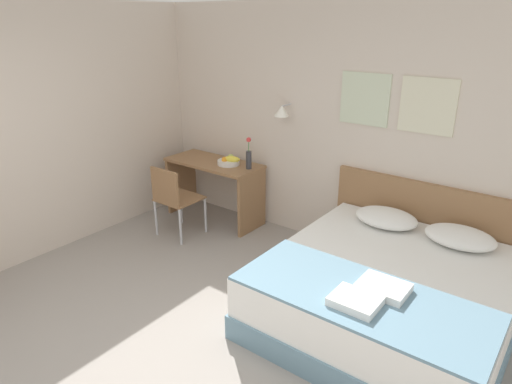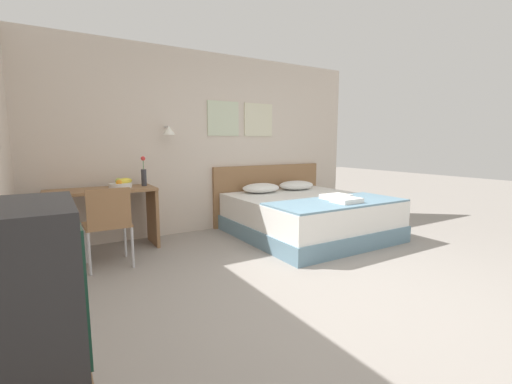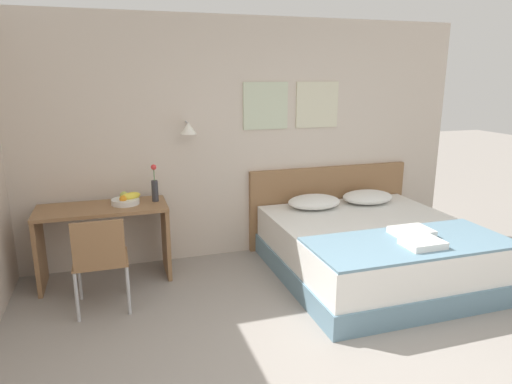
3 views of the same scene
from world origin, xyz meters
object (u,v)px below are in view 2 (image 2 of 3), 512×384
Objects in this scene: television at (4,295)px; throw_blanket at (337,202)px; folded_towel_near_foot at (336,197)px; fruit_bowl at (121,184)px; folded_towel_mid_bed at (347,200)px; desk_chair at (108,220)px; flower_vase at (144,175)px; bed at (308,216)px; pillow_left at (261,188)px; pillow_right at (296,185)px; headboard at (269,194)px; desk at (102,208)px.

throw_blanket is at bearing 31.60° from television.
folded_towel_near_foot is 1.18× the size of fruit_bowl.
desk_chair reaches higher than folded_towel_mid_bed.
throw_blanket is at bearing -29.30° from fruit_bowl.
flower_vase is (-2.22, 1.23, 0.31)m from folded_towel_near_foot.
folded_towel_mid_bed reaches higher than throw_blanket.
pillow_left is at bearing 115.48° from bed.
pillow_right is at bearing 77.40° from folded_towel_mid_bed.
bed is at bearing 104.11° from folded_towel_near_foot.
pillow_left is at bearing -138.22° from headboard.
bed is 6.02× the size of folded_towel_mid_bed.
headboard is 6.72× the size of fruit_bowl.
pillow_left is 1.18× the size of television.
television reaches higher than folded_towel_mid_bed.
folded_towel_near_foot is (-0.23, -1.17, -0.02)m from pillow_right.
television reaches higher than bed.
folded_towel_near_foot is at bearing -10.13° from desk_chair.
folded_towel_near_foot is 2.79m from fruit_bowl.
folded_towel_mid_bed is 0.64× the size of television.
desk is at bearing 179.62° from pillow_left.
folded_towel_mid_bed reaches higher than bed.
folded_towel_near_foot is (0.46, -1.17, -0.02)m from pillow_left.
folded_towel_mid_bed is 2.79m from desk_chair.
folded_towel_near_foot and folded_towel_mid_bed have the same top height.
folded_towel_near_foot is at bearing -28.93° from flower_vase.
flower_vase is (-2.11, -0.25, 0.44)m from headboard.
pillow_left is at bearing -1.08° from fruit_bowl.
fruit_bowl reaches higher than bed.
headboard reaches higher than pillow_right.
television is at bearing -109.17° from flower_vase.
fruit_bowl is at bearing 162.34° from bed.
television is at bearing -104.77° from fruit_bowl.
fruit_bowl is (0.24, 0.02, 0.28)m from desk.
desk is at bearing 78.97° from television.
fruit_bowl is 0.79× the size of flower_vase.
headboard reaches higher than bed.
desk is 0.36m from fruit_bowl.
desk is 3.42m from television.
headboard is 3.33× the size of pillow_left.
headboard is 5.70× the size of folded_towel_near_foot.
pillow_right is 2.98m from desk.
desk is 2.42× the size of television.
bed is at bearing 38.39° from television.
fruit_bowl is (-2.51, 1.20, 0.20)m from folded_towel_near_foot.
folded_towel_near_foot is 2.82m from desk_chair.
pillow_left is at bearing 104.81° from throw_blanket.
fruit_bowl is 0.31m from flower_vase.
desk is (-2.29, 0.01, -0.09)m from pillow_left.
headboard reaches higher than fruit_bowl.
throw_blanket is 3.87m from television.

